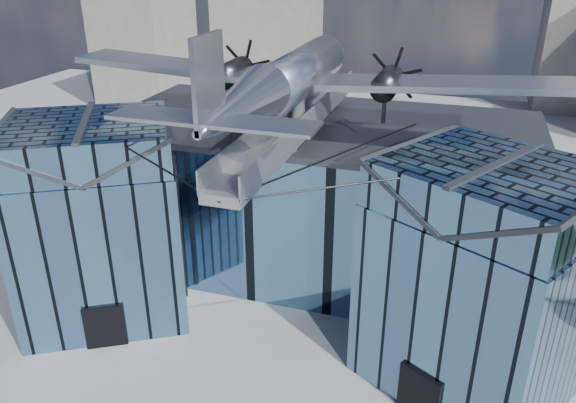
% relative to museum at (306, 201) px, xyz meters
% --- Properties ---
extents(ground_plane, '(120.00, 120.00, 0.00)m').
position_rel_museum_xyz_m(ground_plane, '(-0.00, -5.82, -5.54)').
color(ground_plane, gray).
extents(museum, '(32.88, 24.50, 17.60)m').
position_rel_museum_xyz_m(museum, '(0.00, 0.00, 0.00)').
color(museum, teal).
rests_on(museum, ground).
extents(bg_towers, '(77.00, 24.50, 26.00)m').
position_rel_museum_xyz_m(bg_towers, '(1.45, 44.67, 4.47)').
color(bg_towers, slate).
rests_on(bg_towers, ground).
extents(tree_side_w, '(3.54, 3.54, 5.45)m').
position_rel_museum_xyz_m(tree_side_w, '(-19.88, 4.86, -1.85)').
color(tree_side_w, '#342415').
rests_on(tree_side_w, ground).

